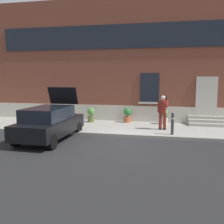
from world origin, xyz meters
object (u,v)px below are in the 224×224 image
Objects in this scene: planter_charcoal at (60,113)px; bollard_near_person at (172,123)px; planter_olive at (91,114)px; planter_cream at (164,116)px; person_on_phone at (163,110)px; planter_terracotta at (127,115)px; hatchback_car_black at (50,123)px.

bollard_near_person is at bearing -22.14° from planter_charcoal.
planter_olive is 1.00× the size of planter_cream.
person_on_phone is (-0.46, 1.05, 0.44)m from bollard_near_person.
hatchback_car_black is at bearing -123.09° from planter_terracotta.
planter_terracotta and planter_cream have the same top height.
planter_charcoal is at bearing 157.86° from bollard_near_person.
planter_charcoal is at bearing -179.33° from planter_terracotta.
bollard_near_person is 2.70m from planter_cream.
planter_charcoal is (-6.35, 1.72, -0.55)m from person_on_phone.
planter_cream is (6.43, -0.10, 0.00)m from planter_charcoal.
bollard_near_person is 7.36m from planter_charcoal.
person_on_phone is at bearing -92.91° from planter_cream.
hatchback_car_black is 4.13m from planter_olive.
planter_olive is at bearing -7.65° from planter_charcoal.
hatchback_car_black is 4.79× the size of planter_cream.
planter_charcoal is 6.43m from planter_cream.
hatchback_car_black reaches higher than planter_olive.
hatchback_car_black is 5.62m from bollard_near_person.
person_on_phone reaches higher than bollard_near_person.
planter_charcoal is (-1.42, 4.35, -0.19)m from hatchback_car_black.
planter_charcoal is at bearing 172.35° from planter_olive.
planter_olive is (2.14, -0.29, 0.00)m from planter_charcoal.
hatchback_car_black is 5.60m from person_on_phone.
planter_olive is at bearing -171.04° from planter_terracotta.
person_on_phone is 2.04× the size of planter_charcoal.
bollard_near_person is 3.79m from planter_terracotta.
person_on_phone is at bearing 113.88° from bollard_near_person.
bollard_near_person reaches higher than planter_charcoal.
planter_olive is at bearing 151.99° from bollard_near_person.
person_on_phone reaches higher than planter_charcoal.
planter_terracotta is (-2.06, 1.77, -0.55)m from person_on_phone.
bollard_near_person is 5.29m from planter_olive.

